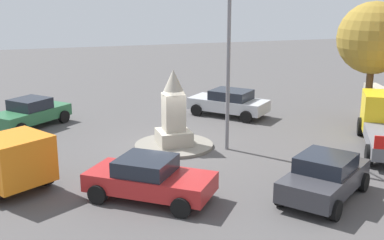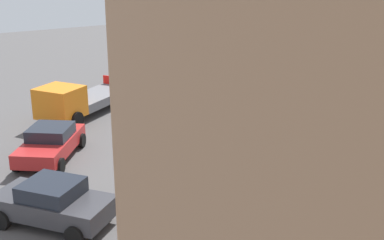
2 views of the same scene
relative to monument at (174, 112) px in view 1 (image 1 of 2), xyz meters
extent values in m
plane|color=#4F4C4C|center=(0.00, 0.00, -1.54)|extent=(80.00, 80.00, 0.00)
cylinder|color=gray|center=(0.00, 0.00, -1.48)|extent=(3.42, 3.42, 0.13)
cube|color=#B2AA99|center=(0.00, 0.00, -1.11)|extent=(1.39, 1.39, 0.62)
cube|color=#B2AA99|center=(0.00, 0.00, 0.01)|extent=(0.88, 0.88, 1.62)
cone|color=#B2AA99|center=(0.00, 0.00, 1.35)|extent=(0.96, 0.96, 1.05)
cylinder|color=slate|center=(-0.99, -2.09, 2.93)|extent=(0.16, 0.16, 8.95)
cube|color=#B22323|center=(-5.18, 2.21, -0.93)|extent=(3.94, 4.37, 0.60)
cube|color=#1E232D|center=(-5.09, 2.33, -0.38)|extent=(2.38, 2.39, 0.50)
cylinder|color=black|center=(-5.33, 0.52, -1.22)|extent=(0.56, 0.64, 0.64)
cylinder|color=black|center=(-6.77, 1.63, -1.22)|extent=(0.56, 0.64, 0.64)
cylinder|color=black|center=(-3.58, 2.80, -1.22)|extent=(0.56, 0.64, 0.64)
cylinder|color=black|center=(-5.03, 3.91, -1.22)|extent=(0.56, 0.64, 0.64)
cube|color=#B7BABF|center=(4.43, -4.27, -0.92)|extent=(4.28, 4.14, 0.61)
cube|color=#1E232D|center=(4.32, -4.38, -0.36)|extent=(2.60, 2.58, 0.50)
cylinder|color=black|center=(4.91, -2.62, -1.22)|extent=(0.62, 0.60, 0.64)
cylinder|color=black|center=(6.11, -3.93, -1.22)|extent=(0.62, 0.60, 0.64)
cylinder|color=black|center=(2.76, -4.61, -1.22)|extent=(0.62, 0.60, 0.64)
cylinder|color=black|center=(3.96, -5.92, -1.22)|extent=(0.62, 0.60, 0.64)
cube|color=#38383D|center=(-6.79, -3.25, -0.90)|extent=(3.77, 4.18, 0.65)
cube|color=#1E232D|center=(-6.79, -3.26, -0.31)|extent=(2.35, 2.37, 0.51)
cylinder|color=black|center=(-5.26, -3.81, -1.22)|extent=(0.56, 0.64, 0.64)
cylinder|color=black|center=(-6.67, -4.88, -1.22)|extent=(0.56, 0.64, 0.64)
cylinder|color=black|center=(-6.92, -1.63, -1.22)|extent=(0.56, 0.64, 0.64)
cylinder|color=black|center=(-8.33, -2.70, -1.22)|extent=(0.56, 0.64, 0.64)
cube|color=#2D6B42|center=(5.26, 5.95, -0.93)|extent=(3.96, 4.11, 0.59)
cube|color=#1E232D|center=(5.28, 5.93, -0.37)|extent=(2.28, 2.28, 0.53)
cylinder|color=black|center=(3.68, 6.41, -1.22)|extent=(0.59, 0.62, 0.64)
cylinder|color=black|center=(5.57, 4.34, -1.22)|extent=(0.59, 0.62, 0.64)
cylinder|color=black|center=(6.84, 5.49, -1.22)|extent=(0.59, 0.62, 0.64)
cube|color=orange|center=(-3.33, 6.38, -0.34)|extent=(2.71, 2.75, 1.56)
cylinder|color=black|center=(-2.85, 5.47, -1.12)|extent=(0.86, 0.69, 0.84)
cylinder|color=black|center=(-0.87, -8.88, -1.12)|extent=(0.86, 0.68, 0.84)
cylinder|color=black|center=(-4.53, -6.65, -1.12)|extent=(0.86, 0.68, 0.84)
cylinder|color=brown|center=(1.49, -10.93, -0.05)|extent=(0.36, 0.36, 2.99)
sphere|color=olive|center=(1.49, -10.93, 2.73)|extent=(3.66, 3.66, 3.66)
camera|label=1|loc=(-20.06, 5.43, 5.16)|focal=46.67mm
camera|label=2|loc=(-10.81, -18.17, 6.95)|focal=47.55mm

